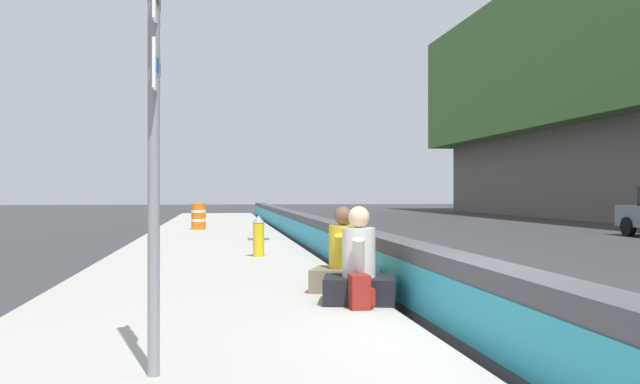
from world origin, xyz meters
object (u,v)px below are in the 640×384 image
(seated_person_foreground, at_px, (359,273))
(backpack, at_px, (360,292))
(seated_person_middle, at_px, (343,265))
(route_sign_post, at_px, (155,95))
(fire_hydrant, at_px, (259,235))
(construction_barrel, at_px, (199,216))

(seated_person_foreground, bearing_deg, backpack, 170.54)
(seated_person_middle, bearing_deg, route_sign_post, 152.50)
(fire_hydrant, bearing_deg, backpack, -173.25)
(construction_barrel, bearing_deg, route_sign_post, -179.24)
(fire_hydrant, relative_size, seated_person_foreground, 0.74)
(seated_person_foreground, height_order, seated_person_middle, seated_person_foreground)
(fire_hydrant, height_order, backpack, fire_hydrant)
(seated_person_foreground, distance_m, seated_person_middle, 1.02)
(seated_person_foreground, xyz_separation_m, construction_barrel, (17.52, 2.46, 0.11))
(route_sign_post, relative_size, seated_person_foreground, 3.01)
(fire_hydrant, height_order, seated_person_foreground, seated_person_foreground)
(seated_person_middle, distance_m, backpack, 1.47)
(route_sign_post, relative_size, construction_barrel, 3.79)
(route_sign_post, bearing_deg, construction_barrel, 0.76)
(route_sign_post, height_order, backpack, route_sign_post)
(route_sign_post, distance_m, construction_barrel, 20.75)
(seated_person_foreground, distance_m, backpack, 0.47)
(construction_barrel, bearing_deg, seated_person_foreground, -172.01)
(fire_hydrant, bearing_deg, construction_barrel, 8.09)
(seated_person_middle, distance_m, construction_barrel, 16.68)
(route_sign_post, distance_m, seated_person_middle, 5.02)
(backpack, distance_m, construction_barrel, 18.11)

